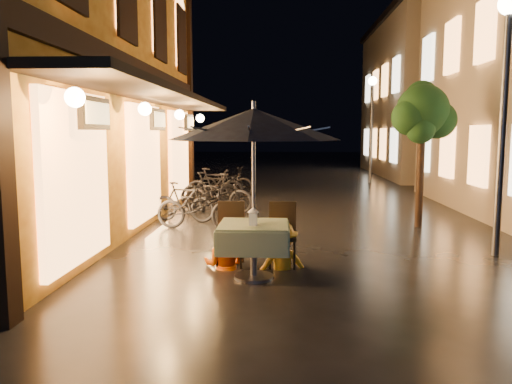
# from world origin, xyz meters

# --- Properties ---
(ground) EXTENTS (90.00, 90.00, 0.00)m
(ground) POSITION_xyz_m (0.00, 0.00, 0.00)
(ground) COLOR black
(ground) RESTS_ON ground
(west_building) EXTENTS (5.90, 11.40, 7.40)m
(west_building) POSITION_xyz_m (-5.72, 4.00, 3.71)
(west_building) COLOR #BE741D
(west_building) RESTS_ON ground
(east_building_far) EXTENTS (7.30, 10.30, 7.30)m
(east_building_far) POSITION_xyz_m (7.49, 18.00, 3.66)
(east_building_far) COLOR #A0907C
(east_building_far) RESTS_ON ground
(street_tree) EXTENTS (1.43, 1.20, 3.15)m
(street_tree) POSITION_xyz_m (2.41, 4.51, 2.42)
(street_tree) COLOR black
(street_tree) RESTS_ON ground
(streetlamp_near) EXTENTS (0.36, 0.36, 4.23)m
(streetlamp_near) POSITION_xyz_m (3.00, 2.00, 2.92)
(streetlamp_near) COLOR #59595E
(streetlamp_near) RESTS_ON ground
(streetlamp_far) EXTENTS (0.36, 0.36, 4.23)m
(streetlamp_far) POSITION_xyz_m (3.00, 14.00, 2.92)
(streetlamp_far) COLOR #59595E
(streetlamp_far) RESTS_ON ground
(cafe_table) EXTENTS (0.99, 0.99, 0.78)m
(cafe_table) POSITION_xyz_m (-0.95, 0.49, 0.59)
(cafe_table) COLOR #59595E
(cafe_table) RESTS_ON ground
(patio_umbrella) EXTENTS (2.37, 2.37, 2.46)m
(patio_umbrella) POSITION_xyz_m (-0.95, 0.49, 2.15)
(patio_umbrella) COLOR #59595E
(patio_umbrella) RESTS_ON ground
(cafe_chair_left) EXTENTS (0.42, 0.42, 0.97)m
(cafe_chair_left) POSITION_xyz_m (-1.35, 1.23, 0.54)
(cafe_chair_left) COLOR black
(cafe_chair_left) RESTS_ON ground
(cafe_chair_right) EXTENTS (0.42, 0.42, 0.97)m
(cafe_chair_right) POSITION_xyz_m (-0.55, 1.23, 0.54)
(cafe_chair_right) COLOR black
(cafe_chair_right) RESTS_ON ground
(table_lantern) EXTENTS (0.16, 0.16, 0.25)m
(table_lantern) POSITION_xyz_m (-0.95, 0.37, 0.92)
(table_lantern) COLOR white
(table_lantern) RESTS_ON cafe_table
(person_orange) EXTENTS (0.73, 0.60, 1.38)m
(person_orange) POSITION_xyz_m (-1.43, 1.07, 0.69)
(person_orange) COLOR #C14A00
(person_orange) RESTS_ON ground
(person_yellow) EXTENTS (0.97, 0.69, 1.36)m
(person_yellow) POSITION_xyz_m (-0.56, 1.06, 0.68)
(person_yellow) COLOR #FFAE1D
(person_yellow) RESTS_ON ground
(bicycle_0) EXTENTS (1.87, 0.85, 0.95)m
(bicycle_0) POSITION_xyz_m (-2.32, 3.99, 0.47)
(bicycle_0) COLOR black
(bicycle_0) RESTS_ON ground
(bicycle_1) EXTENTS (1.58, 0.78, 0.91)m
(bicycle_1) POSITION_xyz_m (-2.81, 4.84, 0.46)
(bicycle_1) COLOR black
(bicycle_1) RESTS_ON ground
(bicycle_2) EXTENTS (1.91, 1.02, 0.95)m
(bicycle_2) POSITION_xyz_m (-2.18, 6.14, 0.48)
(bicycle_2) COLOR black
(bicycle_2) RESTS_ON ground
(bicycle_3) EXTENTS (1.69, 1.02, 0.98)m
(bicycle_3) POSITION_xyz_m (-2.48, 6.94, 0.49)
(bicycle_3) COLOR black
(bicycle_3) RESTS_ON ground
(bicycle_4) EXTENTS (1.72, 1.04, 0.85)m
(bicycle_4) POSITION_xyz_m (-2.61, 7.78, 0.43)
(bicycle_4) COLOR black
(bicycle_4) RESTS_ON ground
(bicycle_5) EXTENTS (1.69, 0.57, 1.00)m
(bicycle_5) POSITION_xyz_m (-2.53, 8.06, 0.50)
(bicycle_5) COLOR black
(bicycle_5) RESTS_ON ground
(bicycle_6) EXTENTS (1.89, 0.98, 0.95)m
(bicycle_6) POSITION_xyz_m (-2.35, 9.43, 0.47)
(bicycle_6) COLOR black
(bicycle_6) RESTS_ON ground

